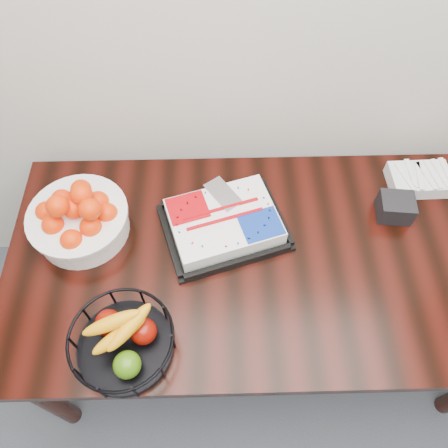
{
  "coord_description": "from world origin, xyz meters",
  "views": [
    {
      "loc": [
        -0.16,
        1.28,
        2.08
      ],
      "look_at": [
        -0.14,
        2.08,
        0.83
      ],
      "focal_mm": 35.0,
      "sensor_mm": 36.0,
      "label": 1
    }
  ],
  "objects_px": {
    "cake_tray": "(224,223)",
    "fruit_basket": "(123,341)",
    "table": "(264,267)",
    "tangerine_bowl": "(77,216)",
    "napkin_box": "(395,207)"
  },
  "relations": [
    {
      "from": "cake_tray",
      "to": "fruit_basket",
      "type": "bearing_deg",
      "value": -125.86
    },
    {
      "from": "table",
      "to": "fruit_basket",
      "type": "bearing_deg",
      "value": -145.48
    },
    {
      "from": "cake_tray",
      "to": "fruit_basket",
      "type": "relative_size",
      "value": 1.6
    },
    {
      "from": "cake_tray",
      "to": "tangerine_bowl",
      "type": "xyz_separation_m",
      "value": [
        -0.5,
        0.01,
        0.05
      ]
    },
    {
      "from": "fruit_basket",
      "to": "tangerine_bowl",
      "type": "bearing_deg",
      "value": 114.07
    },
    {
      "from": "tangerine_bowl",
      "to": "fruit_basket",
      "type": "distance_m",
      "value": 0.47
    },
    {
      "from": "table",
      "to": "tangerine_bowl",
      "type": "xyz_separation_m",
      "value": [
        -0.64,
        0.12,
        0.18
      ]
    },
    {
      "from": "napkin_box",
      "to": "cake_tray",
      "type": "bearing_deg",
      "value": -175.42
    },
    {
      "from": "table",
      "to": "fruit_basket",
      "type": "xyz_separation_m",
      "value": [
        -0.45,
        -0.31,
        0.15
      ]
    },
    {
      "from": "table",
      "to": "cake_tray",
      "type": "distance_m",
      "value": 0.22
    },
    {
      "from": "table",
      "to": "tangerine_bowl",
      "type": "distance_m",
      "value": 0.68
    },
    {
      "from": "table",
      "to": "fruit_basket",
      "type": "height_order",
      "value": "fruit_basket"
    },
    {
      "from": "cake_tray",
      "to": "tangerine_bowl",
      "type": "height_order",
      "value": "tangerine_bowl"
    },
    {
      "from": "table",
      "to": "napkin_box",
      "type": "relative_size",
      "value": 15.1
    },
    {
      "from": "cake_tray",
      "to": "tangerine_bowl",
      "type": "bearing_deg",
      "value": 179.19
    }
  ]
}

